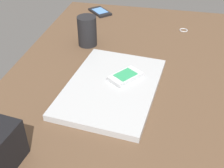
{
  "coord_description": "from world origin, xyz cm",
  "views": [
    {
      "loc": [
        72.24,
        8.8,
        54.03
      ],
      "look_at": [
        6.01,
        -5.67,
        5.0
      ],
      "focal_mm": 46.71,
      "sensor_mm": 36.0,
      "label": 1
    }
  ],
  "objects_px": {
    "cell_phone_on_desk": "(100,12)",
    "pen_cup": "(87,31)",
    "laptop_closed": "(112,87)",
    "key_ring": "(184,30)",
    "cell_phone_on_laptop": "(125,76)"
  },
  "relations": [
    {
      "from": "laptop_closed",
      "to": "key_ring",
      "type": "distance_m",
      "value": 0.49
    },
    {
      "from": "cell_phone_on_desk",
      "to": "pen_cup",
      "type": "height_order",
      "value": "pen_cup"
    },
    {
      "from": "laptop_closed",
      "to": "cell_phone_on_laptop",
      "type": "height_order",
      "value": "cell_phone_on_laptop"
    },
    {
      "from": "cell_phone_on_laptop",
      "to": "cell_phone_on_desk",
      "type": "distance_m",
      "value": 0.55
    },
    {
      "from": "cell_phone_on_laptop",
      "to": "key_ring",
      "type": "xyz_separation_m",
      "value": [
        -0.41,
        0.16,
        -0.02
      ]
    },
    {
      "from": "cell_phone_on_desk",
      "to": "pen_cup",
      "type": "distance_m",
      "value": 0.31
    },
    {
      "from": "pen_cup",
      "to": "key_ring",
      "type": "bearing_deg",
      "value": 119.56
    },
    {
      "from": "cell_phone_on_laptop",
      "to": "cell_phone_on_desk",
      "type": "xyz_separation_m",
      "value": [
        -0.51,
        -0.21,
        -0.02
      ]
    },
    {
      "from": "cell_phone_on_desk",
      "to": "key_ring",
      "type": "height_order",
      "value": "cell_phone_on_desk"
    },
    {
      "from": "pen_cup",
      "to": "cell_phone_on_laptop",
      "type": "bearing_deg",
      "value": 40.1
    },
    {
      "from": "laptop_closed",
      "to": "pen_cup",
      "type": "height_order",
      "value": "pen_cup"
    },
    {
      "from": "cell_phone_on_laptop",
      "to": "pen_cup",
      "type": "xyz_separation_m",
      "value": [
        -0.21,
        -0.18,
        0.03
      ]
    },
    {
      "from": "key_ring",
      "to": "pen_cup",
      "type": "bearing_deg",
      "value": -60.44
    },
    {
      "from": "laptop_closed",
      "to": "cell_phone_on_desk",
      "type": "height_order",
      "value": "laptop_closed"
    },
    {
      "from": "laptop_closed",
      "to": "key_ring",
      "type": "bearing_deg",
      "value": 161.91
    }
  ]
}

